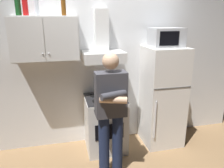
{
  "coord_description": "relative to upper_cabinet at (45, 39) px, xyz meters",
  "views": [
    {
      "loc": [
        -0.67,
        -2.81,
        2.03
      ],
      "look_at": [
        0.0,
        0.0,
        1.15
      ],
      "focal_mm": 35.26,
      "sensor_mm": 36.0,
      "label": 1
    }
  ],
  "objects": [
    {
      "name": "bottle_beer_brown",
      "position": [
        0.27,
        -0.02,
        0.42
      ],
      "size": [
        0.06,
        0.06,
        0.26
      ],
      "color": "brown",
      "rests_on": "upper_cabinet"
    },
    {
      "name": "back_wall_tiled",
      "position": [
        0.85,
        0.23,
        -0.4
      ],
      "size": [
        4.8,
        0.1,
        2.7
      ],
      "primitive_type": "cube",
      "color": "white",
      "rests_on": "ground_plane"
    },
    {
      "name": "bottle_wine_green",
      "position": [
        -0.31,
        0.03,
        0.44
      ],
      "size": [
        0.08,
        0.08,
        0.3
      ],
      "color": "#19471E",
      "rests_on": "upper_cabinet"
    },
    {
      "name": "range_hood",
      "position": [
        0.8,
        0.0,
        -0.15
      ],
      "size": [
        0.6,
        0.44,
        0.75
      ],
      "color": "white"
    },
    {
      "name": "cooking_pot",
      "position": [
        0.93,
        -0.24,
        -0.82
      ],
      "size": [
        0.29,
        0.19,
        0.12
      ],
      "color": "#B7BABF",
      "rests_on": "stove_oven"
    },
    {
      "name": "person_standing",
      "position": [
        0.75,
        -0.73,
        -0.85
      ],
      "size": [
        0.38,
        0.33,
        1.64
      ],
      "color": "#192342",
      "rests_on": "ground_plane"
    },
    {
      "name": "refrigerator",
      "position": [
        1.75,
        -0.12,
        -0.95
      ],
      "size": [
        0.6,
        0.62,
        1.6
      ],
      "color": "white",
      "rests_on": "ground_plane"
    },
    {
      "name": "stove_oven",
      "position": [
        0.8,
        -0.13,
        -1.32
      ],
      "size": [
        0.6,
        0.62,
        0.87
      ],
      "color": "silver",
      "rests_on": "ground_plane"
    },
    {
      "name": "bottle_soda_red",
      "position": [
        -0.21,
        -0.01,
        0.42
      ],
      "size": [
        0.07,
        0.07,
        0.25
      ],
      "color": "red",
      "rests_on": "upper_cabinet"
    },
    {
      "name": "bottle_vodka_clear",
      "position": [
        -0.08,
        -0.01,
        0.44
      ],
      "size": [
        0.07,
        0.07,
        0.3
      ],
      "color": "silver",
      "rests_on": "upper_cabinet"
    },
    {
      "name": "ground_plane",
      "position": [
        0.85,
        -0.37,
        -1.75
      ],
      "size": [
        7.0,
        7.0,
        0.0
      ],
      "primitive_type": "plane",
      "color": "olive"
    },
    {
      "name": "upper_cabinet",
      "position": [
        0.0,
        0.0,
        0.0
      ],
      "size": [
        0.9,
        0.37,
        0.6
      ],
      "color": "silver"
    },
    {
      "name": "microwave",
      "position": [
        1.75,
        -0.11,
        -0.01
      ],
      "size": [
        0.48,
        0.37,
        0.28
      ],
      "color": "#B7BABF",
      "rests_on": "refrigerator"
    }
  ]
}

